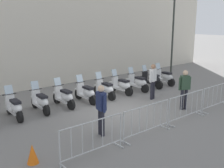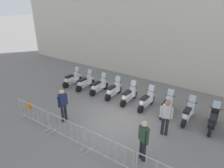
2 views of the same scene
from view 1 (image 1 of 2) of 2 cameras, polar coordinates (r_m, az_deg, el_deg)
ground_plane at (r=11.66m, az=2.00°, el=-5.46°), size 120.00×120.00×0.00m
motorcycle_1 at (r=11.16m, az=-20.08°, el=-4.73°), size 0.56×1.73×1.24m
motorcycle_2 at (r=11.59m, az=-14.94°, el=-3.68°), size 0.56×1.73×1.24m
motorcycle_3 at (r=12.09m, az=-10.11°, el=-2.73°), size 0.56×1.72×1.24m
motorcycle_4 at (r=12.59m, az=-5.52°, el=-1.92°), size 0.56×1.72×1.24m
motorcycle_5 at (r=13.22m, az=-1.47°, el=-1.11°), size 0.56×1.73×1.24m
motorcycle_6 at (r=13.97m, az=2.03°, el=-0.32°), size 0.56×1.72×1.24m
motorcycle_7 at (r=14.66m, az=5.53°, el=0.29°), size 0.56×1.72×1.24m
motorcycle_8 at (r=15.48m, az=8.44°, el=0.90°), size 0.56×1.72×1.24m
motorcycle_9 at (r=16.30m, az=11.13°, el=1.43°), size 0.56×1.73×1.24m
barrier_segment_0 at (r=7.70m, az=-4.11°, el=-11.58°), size 2.13×0.50×1.07m
barrier_segment_1 at (r=9.06m, az=7.46°, el=-7.72°), size 2.13×0.50×1.07m
barrier_segment_2 at (r=10.71m, az=15.60°, el=-4.75°), size 2.13×0.50×1.07m
barrier_segment_3 at (r=12.54m, az=21.44°, el=-2.55°), size 2.13×0.50×1.07m
street_lamp at (r=18.45m, az=12.92°, el=11.83°), size 0.36×0.36×5.54m
officer_near_row_end at (r=11.83m, az=15.22°, el=-0.71°), size 0.49×0.37×1.73m
officer_mid_plaza at (r=13.09m, az=8.71°, el=0.95°), size 0.54×0.29×1.73m
officer_by_barriers at (r=8.85m, az=-2.33°, el=-4.99°), size 0.29×0.54×1.73m
traffic_cone at (r=7.74m, az=-16.61°, el=-14.08°), size 0.32×0.32×0.55m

